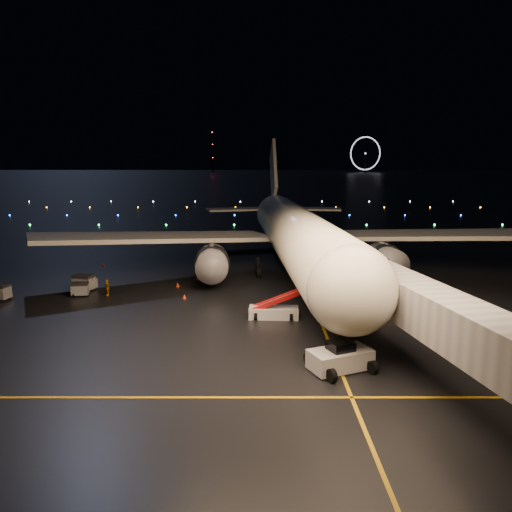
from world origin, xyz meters
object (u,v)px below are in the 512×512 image
object	(u,v)px
baggage_cart_0	(88,283)
crew_c	(107,288)
airliner	(293,203)
baggage_cart_2	(80,289)
pushback_tug	(340,356)
baggage_cart_1	(84,283)
belt_loader	(274,301)

from	to	relation	value
baggage_cart_0	crew_c	bearing A→B (deg)	-30.81
airliner	baggage_cart_2	size ratio (longest dim) A/B	37.21
airliner	baggage_cart_0	bearing A→B (deg)	-163.29
pushback_tug	baggage_cart_0	size ratio (longest dim) A/B	2.44
pushback_tug	baggage_cart_2	bearing A→B (deg)	118.19
crew_c	baggage_cart_1	size ratio (longest dim) A/B	0.83
crew_c	baggage_cart_2	distance (m)	3.01
airliner	baggage_cart_2	xyz separation A→B (m)	(-24.48, -11.91, -8.65)
baggage_cart_0	baggage_cart_1	xyz separation A→B (m)	(-0.30, -0.52, 0.16)
pushback_tug	belt_loader	xyz separation A→B (m)	(-4.34, 12.14, 0.62)
airliner	crew_c	bearing A→B (deg)	-154.80
belt_loader	baggage_cart_0	xyz separation A→B (m)	(-21.38, 10.88, -0.90)
airliner	crew_c	size ratio (longest dim) A/B	36.48
crew_c	airliner	bearing A→B (deg)	89.74
pushback_tug	baggage_cart_2	distance (m)	32.63
belt_loader	baggage_cart_1	distance (m)	24.04
baggage_cart_2	crew_c	bearing A→B (deg)	-6.26
pushback_tug	belt_loader	bearing A→B (deg)	86.01
baggage_cart_2	belt_loader	bearing A→B (deg)	-29.57
belt_loader	baggage_cart_1	world-z (taller)	belt_loader
belt_loader	baggage_cart_2	bearing A→B (deg)	162.65
airliner	crew_c	world-z (taller)	airliner
belt_loader	pushback_tug	bearing A→B (deg)	-67.08
airliner	baggage_cart_1	distance (m)	27.94
belt_loader	baggage_cart_2	xyz separation A→B (m)	(-21.31, 8.01, -0.91)
belt_loader	crew_c	distance (m)	20.06
belt_loader	baggage_cart_1	size ratio (longest dim) A/B	3.14
baggage_cart_0	baggage_cart_2	xyz separation A→B (m)	(0.07, -2.87, -0.01)
baggage_cart_1	baggage_cart_2	xyz separation A→B (m)	(0.37, -2.34, -0.17)
airliner	belt_loader	bearing A→B (deg)	-102.54
airliner	baggage_cart_0	size ratio (longest dim) A/B	36.63
pushback_tug	baggage_cart_2	world-z (taller)	pushback_tug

